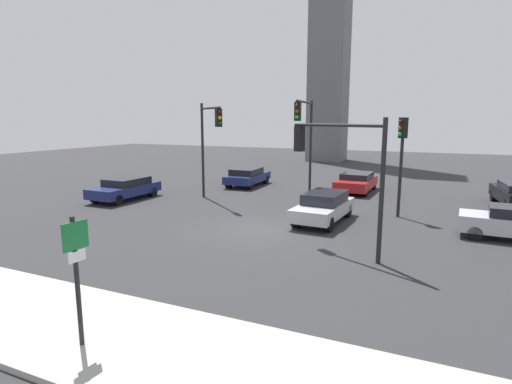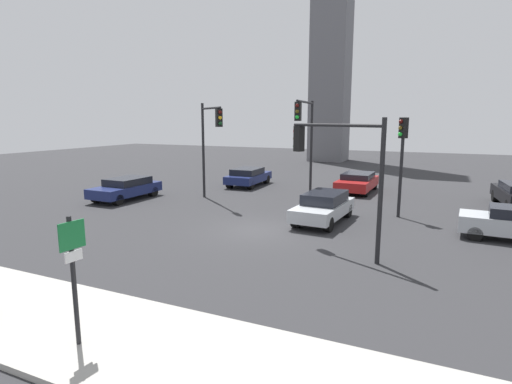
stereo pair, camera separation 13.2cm
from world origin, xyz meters
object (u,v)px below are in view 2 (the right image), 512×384
Objects in this scene: car_1 at (248,176)px; traffic_light_1 at (336,156)px; traffic_light_3 at (402,148)px; car_0 at (324,206)px; direction_sign at (73,268)px; car_4 at (357,182)px; car_2 at (126,188)px; traffic_light_0 at (210,133)px; traffic_light_2 at (306,129)px.

traffic_light_1 is at bearing -144.25° from car_1.
car_0 is at bearing -11.65° from traffic_light_3.
traffic_light_3 is (4.91, 15.52, 1.63)m from direction_sign.
car_0 is 9.05m from car_4.
traffic_light_3 reaches higher than car_2.
car_1 is (-9.43, 12.28, -2.83)m from traffic_light_1.
traffic_light_0 is 1.18× the size of traffic_light_3.
traffic_light_1 is (8.99, -6.21, -0.54)m from traffic_light_0.
car_2 is (-15.71, -2.05, -2.75)m from traffic_light_3.
traffic_light_2 is 6.41m from car_4.
traffic_light_0 reaches higher than car_1.
traffic_light_1 is at bearing 5.44° from traffic_light_0.
car_1 is (-6.23, 21.29, -1.12)m from direction_sign.
traffic_light_3 is 16.08m from car_2.
traffic_light_3 is 1.09× the size of car_2.
car_4 is (-0.14, 9.05, -0.07)m from car_0.
traffic_light_0 is 10.71m from traffic_light_3.
traffic_light_2 reaches higher than car_0.
traffic_light_3 reaches higher than car_4.
car_0 reaches higher than car_2.
car_1 is at bearing 150.52° from car_2.
car_2 is (-14.00, 4.46, -2.83)m from traffic_light_1.
car_4 is (1.60, 22.06, -1.14)m from direction_sign.
car_0 is 1.02× the size of car_1.
car_2 is 15.09m from car_4.
traffic_light_2 is at bearing -38.69° from traffic_light_1.
car_2 is 0.98× the size of car_4.
direction_sign is 16.43m from traffic_light_0.
car_1 is at bearing 134.31° from traffic_light_0.
traffic_light_2 is at bearing -147.57° from car_0.
car_1 is at bearing -132.48° from car_0.
traffic_light_1 is 1.08× the size of car_2.
traffic_light_0 is at bearing -102.72° from car_0.
car_0 is at bearing 23.54° from traffic_light_2.
direction_sign is 0.61× the size of car_2.
traffic_light_3 is 1.08× the size of car_0.
traffic_light_3 reaches higher than direction_sign.
traffic_light_0 reaches higher than traffic_light_1.
direction_sign is at bearing 39.55° from car_2.
car_0 is 11.50m from car_1.
direction_sign is 0.62× the size of car_1.
traffic_light_1 is at bearing 8.41° from car_4.
traffic_light_1 is at bearing 19.38° from traffic_light_2.
traffic_light_3 is at bearing 98.27° from car_2.
traffic_light_1 is 13.46m from car_4.
traffic_light_0 is 1.28× the size of car_2.
direction_sign is at bearing -165.45° from car_1.
direction_sign reaches higher than car_4.
traffic_light_2 is 1.31× the size of car_2.
car_4 is at bearing -113.27° from traffic_light_3.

